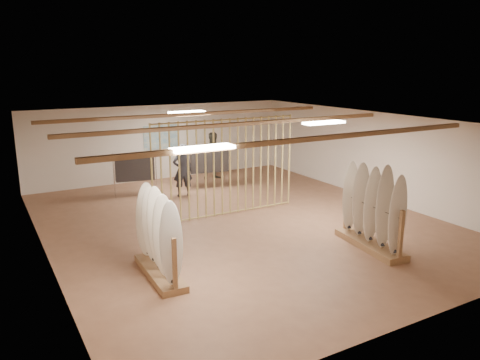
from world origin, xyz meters
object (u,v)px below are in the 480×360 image
rack_left (159,246)px  shopper_b (214,153)px  rack_right (371,220)px  shopper_a (183,167)px  clothing_rack_b (209,159)px  clothing_rack_a (135,168)px

rack_left → shopper_b: (4.82, 7.09, 0.36)m
rack_right → rack_left: bearing=176.0°
rack_left → shopper_a: 6.12m
clothing_rack_b → shopper_b: size_ratio=0.78×
rack_right → clothing_rack_b: size_ratio=1.39×
rack_left → clothing_rack_b: (4.05, 6.00, 0.37)m
rack_right → clothing_rack_a: bearing=122.9°
rack_left → shopper_b: shopper_b is taller
clothing_rack_a → shopper_b: bearing=25.1°
rack_left → clothing_rack_b: bearing=58.2°
clothing_rack_b → shopper_b: bearing=64.3°
clothing_rack_b → shopper_a: bearing=-145.6°
clothing_rack_b → shopper_b: 1.33m
clothing_rack_a → rack_left: bearing=-92.2°
shopper_a → clothing_rack_b: bearing=-143.4°
rack_left → rack_right: (4.88, -1.00, 0.04)m
rack_left → shopper_a: size_ratio=1.01×
rack_left → clothing_rack_a: bearing=79.1°
clothing_rack_a → clothing_rack_b: 2.60m
rack_left → clothing_rack_a: 6.42m
clothing_rack_a → clothing_rack_b: size_ratio=0.91×
rack_left → rack_right: size_ratio=0.92×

